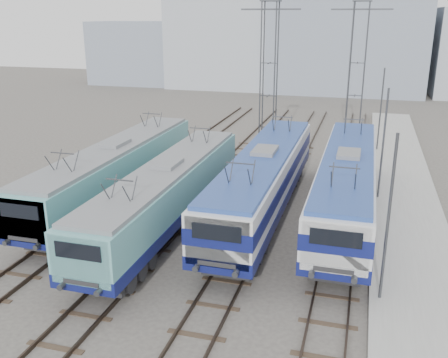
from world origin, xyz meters
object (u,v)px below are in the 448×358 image
at_px(catenary_tower_west, 269,74).
at_px(locomotive_far_right, 347,181).
at_px(locomotive_center_right, 263,178).
at_px(mast_front, 388,223).
at_px(mast_mid, 383,147).
at_px(catenary_tower_east, 356,74).
at_px(locomotive_far_left, 115,169).
at_px(mast_rear, 381,111).
at_px(locomotive_center_left, 167,192).

bearing_deg(catenary_tower_west, locomotive_far_right, -59.89).
height_order(locomotive_center_right, mast_front, mast_front).
bearing_deg(locomotive_center_right, mast_front, -50.24).
bearing_deg(mast_mid, catenary_tower_east, 101.86).
xyz_separation_m(locomotive_far_left, mast_mid, (15.35, 4.75, 1.27)).
xyz_separation_m(locomotive_far_left, locomotive_center_right, (9.00, 0.38, 0.13)).
height_order(catenary_tower_east, mast_front, catenary_tower_east).
relative_size(locomotive_far_left, mast_mid, 2.55).
bearing_deg(mast_mid, locomotive_center_right, -145.47).
distance_m(locomotive_center_right, locomotive_far_right, 4.56).
xyz_separation_m(catenary_tower_west, mast_rear, (8.60, 4.00, -3.14)).
bearing_deg(catenary_tower_west, mast_rear, 24.94).
relative_size(catenary_tower_west, mast_rear, 1.71).
height_order(catenary_tower_west, mast_front, catenary_tower_west).
relative_size(locomotive_center_right, catenary_tower_west, 1.54).
xyz_separation_m(mast_mid, mast_rear, (0.00, 12.00, 0.00)).
xyz_separation_m(catenary_tower_west, catenary_tower_east, (6.50, 2.00, 0.00)).
bearing_deg(locomotive_far_left, mast_front, -25.29).
bearing_deg(locomotive_far_right, catenary_tower_east, 91.05).
bearing_deg(catenary_tower_west, locomotive_far_left, -117.90).
xyz_separation_m(locomotive_far_right, mast_front, (1.85, -8.36, 1.16)).
xyz_separation_m(locomotive_far_right, catenary_tower_east, (-0.25, 13.64, 4.30)).
xyz_separation_m(locomotive_center_left, locomotive_far_right, (9.00, 3.96, 0.17)).
height_order(locomotive_center_left, locomotive_center_right, locomotive_center_right).
height_order(catenary_tower_east, mast_rear, catenary_tower_east).
xyz_separation_m(catenary_tower_east, mast_rear, (2.10, 2.00, -3.14)).
bearing_deg(mast_front, catenary_tower_east, 95.45).
bearing_deg(catenary_tower_east, mast_rear, 43.60).
distance_m(catenary_tower_west, catenary_tower_east, 6.80).
xyz_separation_m(locomotive_center_left, catenary_tower_west, (2.25, 15.60, 4.47)).
relative_size(locomotive_far_left, locomotive_far_right, 0.97).
relative_size(locomotive_far_right, catenary_tower_west, 1.53).
distance_m(locomotive_far_left, locomotive_far_right, 13.55).
relative_size(locomotive_far_right, catenary_tower_east, 1.53).
xyz_separation_m(locomotive_center_left, mast_rear, (10.85, 19.60, 1.33)).
bearing_deg(mast_front, locomotive_center_right, 129.76).
bearing_deg(locomotive_center_right, locomotive_far_right, 9.19).
height_order(locomotive_far_right, mast_front, mast_front).
xyz_separation_m(locomotive_center_left, mast_mid, (10.85, 7.60, 1.33)).
relative_size(catenary_tower_west, mast_mid, 1.71).
bearing_deg(mast_front, catenary_tower_west, 113.27).
distance_m(locomotive_far_left, mast_rear, 22.75).
bearing_deg(locomotive_center_right, locomotive_center_left, -144.35).
bearing_deg(locomotive_center_left, mast_front, -22.09).
bearing_deg(locomotive_center_right, catenary_tower_east, 73.52).
distance_m(catenary_tower_east, mast_rear, 4.28).
bearing_deg(locomotive_far_left, locomotive_center_left, -32.32).
relative_size(mast_front, mast_rear, 1.00).
distance_m(catenary_tower_west, mast_front, 22.00).
distance_m(catenary_tower_east, mast_mid, 10.69).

